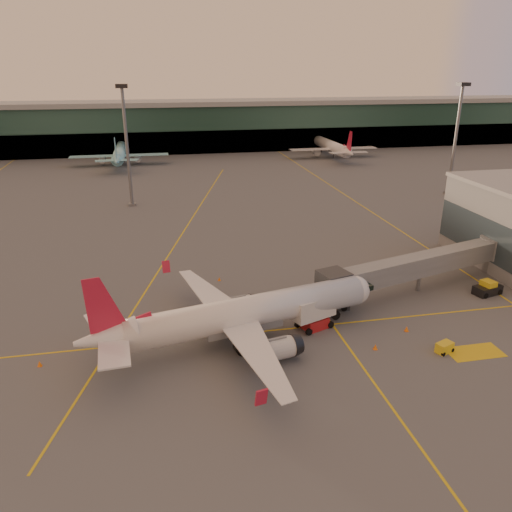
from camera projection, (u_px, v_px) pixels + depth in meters
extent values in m
plane|color=#4C4F54|center=(304.00, 351.00, 54.20)|extent=(600.00, 600.00, 0.00)
cube|color=gold|center=(292.00, 328.00, 58.77)|extent=(80.00, 0.25, 0.01)
cube|color=gold|center=(184.00, 231.00, 93.54)|extent=(31.30, 115.98, 0.01)
cube|color=gold|center=(339.00, 191.00, 123.90)|extent=(0.25, 160.00, 0.01)
cube|color=gold|center=(378.00, 388.00, 47.80)|extent=(0.25, 30.00, 0.01)
cube|color=gold|center=(475.00, 352.00, 53.89)|extent=(6.00, 3.00, 0.01)
cube|color=#19382D|center=(193.00, 128.00, 181.41)|extent=(400.00, 18.00, 16.00)
cube|color=gray|center=(191.00, 103.00, 178.28)|extent=(400.00, 20.00, 1.60)
cube|color=black|center=(195.00, 142.00, 175.05)|extent=(400.00, 1.00, 8.00)
cube|color=#2D3D47|center=(482.00, 236.00, 75.07)|extent=(0.30, 21.60, 6.00)
cylinder|color=slate|center=(127.00, 149.00, 106.47)|extent=(0.70, 0.70, 25.00)
cube|color=black|center=(122.00, 86.00, 101.96)|extent=(2.40, 2.40, 0.80)
cube|color=slate|center=(132.00, 204.00, 110.83)|extent=(1.60, 1.60, 0.50)
cylinder|color=slate|center=(455.00, 141.00, 116.80)|extent=(0.70, 0.70, 25.00)
cube|color=black|center=(463.00, 84.00, 112.28)|extent=(2.40, 2.40, 0.80)
cube|color=slate|center=(448.00, 193.00, 121.15)|extent=(1.60, 1.60, 0.50)
cylinder|color=white|center=(250.00, 311.00, 55.13)|extent=(27.83, 9.41, 3.56)
sphere|color=white|center=(355.00, 290.00, 60.38)|extent=(3.49, 3.49, 3.49)
cube|color=black|center=(362.00, 285.00, 60.60)|extent=(2.06, 2.60, 0.62)
cone|color=white|center=(106.00, 338.00, 49.15)|extent=(6.66, 4.60, 3.38)
cube|color=white|center=(114.00, 352.00, 46.65)|extent=(3.30, 5.95, 0.18)
cylinder|color=silver|center=(277.00, 349.00, 51.46)|extent=(4.13, 3.05, 2.31)
cylinder|color=black|center=(242.00, 347.00, 53.37)|extent=(1.83, 1.56, 1.60)
cylinder|color=black|center=(241.00, 343.00, 53.20)|extent=(0.32, 0.32, 0.98)
cube|color=white|center=(105.00, 323.00, 51.85)|extent=(4.69, 6.38, 0.18)
cylinder|color=silver|center=(238.00, 306.00, 60.70)|extent=(4.13, 3.05, 2.31)
cylinder|color=black|center=(226.00, 328.00, 57.32)|extent=(1.83, 1.56, 1.60)
cylinder|color=black|center=(226.00, 324.00, 57.15)|extent=(0.32, 0.32, 0.98)
cube|color=slate|center=(242.00, 322.00, 55.16)|extent=(9.19, 4.66, 1.42)
cylinder|color=black|center=(335.00, 315.00, 60.33)|extent=(1.25, 0.93, 1.12)
cube|color=slate|center=(421.00, 265.00, 67.37)|extent=(29.10, 10.80, 2.70)
cube|color=#2D3035|center=(333.00, 283.00, 61.56)|extent=(4.22, 4.22, 3.00)
cube|color=#2D3035|center=(341.00, 298.00, 63.61)|extent=(1.60, 2.40, 2.40)
cylinder|color=black|center=(344.00, 308.00, 62.89)|extent=(0.80, 0.40, 0.80)
cylinder|color=black|center=(338.00, 300.00, 64.90)|extent=(0.80, 0.40, 0.80)
cylinder|color=slate|center=(418.00, 282.00, 68.29)|extent=(0.50, 0.50, 2.56)
cylinder|color=slate|center=(494.00, 247.00, 73.82)|extent=(4.40, 4.40, 3.00)
cylinder|color=slate|center=(491.00, 263.00, 74.74)|extent=(2.40, 2.40, 2.56)
cube|color=#AA181C|center=(314.00, 322.00, 58.74)|extent=(3.45, 3.04, 1.35)
cube|color=silver|center=(313.00, 307.00, 57.85)|extent=(5.66, 3.96, 2.51)
cylinder|color=black|center=(309.00, 332.00, 57.18)|extent=(0.87, 0.58, 0.81)
cylinder|color=black|center=(331.00, 325.00, 58.80)|extent=(0.87, 0.58, 0.81)
cube|color=gold|center=(444.00, 347.00, 53.74)|extent=(2.15, 1.74, 1.12)
cylinder|color=black|center=(443.00, 354.00, 53.11)|extent=(0.52, 0.39, 0.47)
cylinder|color=black|center=(452.00, 350.00, 53.88)|extent=(0.52, 0.39, 0.47)
cube|color=black|center=(487.00, 290.00, 67.50)|extent=(4.10, 2.84, 1.21)
cube|color=gold|center=(488.00, 284.00, 67.21)|extent=(1.92, 2.08, 0.99)
cylinder|color=black|center=(485.00, 296.00, 66.31)|extent=(0.83, 0.51, 0.77)
cylinder|color=black|center=(499.00, 292.00, 67.38)|extent=(0.83, 0.51, 0.77)
cone|color=orange|center=(407.00, 329.00, 58.07)|extent=(0.50, 0.50, 0.64)
cube|color=orange|center=(406.00, 331.00, 58.18)|extent=(0.43, 0.43, 0.03)
cone|color=orange|center=(40.00, 364.00, 51.28)|extent=(0.48, 0.48, 0.61)
cube|color=orange|center=(40.00, 366.00, 51.38)|extent=(0.41, 0.41, 0.03)
cone|color=orange|center=(219.00, 279.00, 71.84)|extent=(0.43, 0.43, 0.54)
cube|color=orange|center=(219.00, 280.00, 71.94)|extent=(0.37, 0.37, 0.03)
cone|color=orange|center=(375.00, 347.00, 54.34)|extent=(0.49, 0.49, 0.62)
cube|color=orange|center=(375.00, 349.00, 54.45)|extent=(0.42, 0.42, 0.03)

